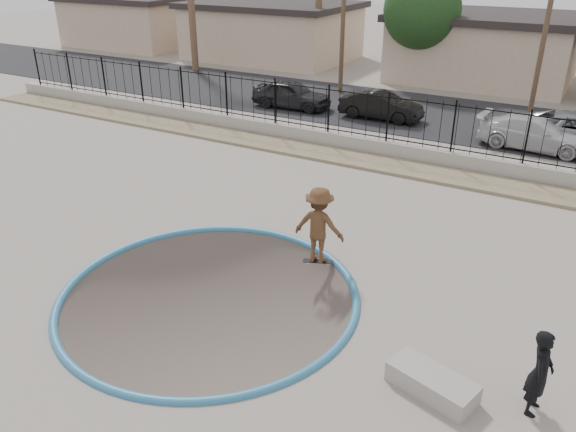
# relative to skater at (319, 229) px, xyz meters

# --- Properties ---
(ground) EXTENTS (120.00, 120.00, 2.20)m
(ground) POSITION_rel_skater_xyz_m (-1.52, 10.40, -2.10)
(ground) COLOR gray
(ground) RESTS_ON ground
(bowl_pit) EXTENTS (6.84, 6.84, 1.80)m
(bowl_pit) POSITION_rel_skater_xyz_m (-1.52, -2.60, -1.00)
(bowl_pit) COLOR #52493F
(bowl_pit) RESTS_ON ground
(coping_ring) EXTENTS (7.04, 7.04, 0.20)m
(coping_ring) POSITION_rel_skater_xyz_m (-1.52, -2.60, -1.00)
(coping_ring) COLOR teal
(coping_ring) RESTS_ON ground
(rock_strip) EXTENTS (42.00, 1.60, 0.11)m
(rock_strip) POSITION_rel_skater_xyz_m (-1.52, 7.60, -0.94)
(rock_strip) COLOR #9A8865
(rock_strip) RESTS_ON ground
(retaining_wall) EXTENTS (42.00, 0.45, 0.60)m
(retaining_wall) POSITION_rel_skater_xyz_m (-1.52, 8.70, -0.70)
(retaining_wall) COLOR gray
(retaining_wall) RESTS_ON ground
(fence) EXTENTS (40.00, 0.04, 1.80)m
(fence) POSITION_rel_skater_xyz_m (-1.52, 8.70, 0.50)
(fence) COLOR black
(fence) RESTS_ON retaining_wall
(street) EXTENTS (90.00, 8.00, 0.04)m
(street) POSITION_rel_skater_xyz_m (-1.52, 15.40, -0.98)
(street) COLOR black
(street) RESTS_ON ground
(house_west_far) EXTENTS (10.60, 8.60, 3.90)m
(house_west_far) POSITION_rel_skater_xyz_m (-29.52, 24.90, 0.98)
(house_west_far) COLOR tan
(house_west_far) RESTS_ON ground
(house_west) EXTENTS (11.60, 8.60, 3.90)m
(house_west) POSITION_rel_skater_xyz_m (-16.52, 24.90, 0.98)
(house_west) COLOR tan
(house_west) RESTS_ON ground
(house_center) EXTENTS (10.60, 8.60, 3.90)m
(house_center) POSITION_rel_skater_xyz_m (-1.52, 24.90, 0.98)
(house_center) COLOR tan
(house_center) RESTS_ON ground
(utility_pole_left) EXTENTS (1.70, 0.24, 9.00)m
(utility_pole_left) POSITION_rel_skater_xyz_m (-7.52, 17.40, 3.71)
(utility_pole_left) COLOR #473323
(utility_pole_left) RESTS_ON ground
(utility_pole_mid) EXTENTS (1.70, 0.24, 9.50)m
(utility_pole_mid) POSITION_rel_skater_xyz_m (2.48, 17.40, 3.96)
(utility_pole_mid) COLOR #473323
(utility_pole_mid) RESTS_ON ground
(street_tree_left) EXTENTS (4.32, 4.32, 6.36)m
(street_tree_left) POSITION_rel_skater_xyz_m (-4.52, 21.40, 3.19)
(street_tree_left) COLOR #473323
(street_tree_left) RESTS_ON ground
(skater) EXTENTS (1.37, 0.89, 1.99)m
(skater) POSITION_rel_skater_xyz_m (0.00, 0.00, 0.00)
(skater) COLOR brown
(skater) RESTS_ON ground
(skateboard) EXTENTS (0.79, 0.47, 0.07)m
(skateboard) POSITION_rel_skater_xyz_m (-0.00, 0.00, -0.94)
(skateboard) COLOR black
(skateboard) RESTS_ON ground
(videographer) EXTENTS (0.41, 0.61, 1.66)m
(videographer) POSITION_rel_skater_xyz_m (5.57, -2.65, -0.17)
(videographer) COLOR black
(videographer) RESTS_ON ground
(concrete_ledge) EXTENTS (1.73, 1.11, 0.40)m
(concrete_ledge) POSITION_rel_skater_xyz_m (3.91, -3.10, -0.80)
(concrete_ledge) COLOR gray
(concrete_ledge) RESTS_ON ground
(car_a) EXTENTS (4.09, 1.81, 1.37)m
(car_a) POSITION_rel_skater_xyz_m (-8.22, 13.12, -0.28)
(car_a) COLOR black
(car_a) RESTS_ON street
(car_b) EXTENTS (3.87, 1.39, 1.27)m
(car_b) POSITION_rel_skater_xyz_m (-3.56, 13.40, -0.33)
(car_b) COLOR black
(car_b) RESTS_ON street
(car_c) EXTENTS (4.46, 2.04, 1.27)m
(car_c) POSITION_rel_skater_xyz_m (3.36, 12.36, -0.33)
(car_c) COLOR silver
(car_c) RESTS_ON street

